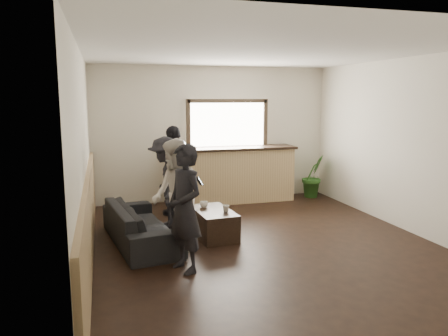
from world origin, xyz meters
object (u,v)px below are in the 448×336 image
object	(u,v)px
sofa	(141,224)
coffee_table	(213,223)
cup_b	(226,209)
cup_a	(204,204)
potted_plant	(313,176)
person_c	(166,183)
person_b	(175,196)
person_d	(174,170)
bar_counter	(231,171)
person_a	(185,209)

from	to	relation	value
sofa	coffee_table	world-z (taller)	sofa
coffee_table	cup_b	distance (m)	0.34
cup_a	potted_plant	bearing A→B (deg)	33.23
coffee_table	person_c	world-z (taller)	person_c
cup_a	cup_b	bearing A→B (deg)	-52.89
sofa	person_b	distance (m)	0.83
sofa	person_c	bearing A→B (deg)	-43.98
person_b	person_d	world-z (taller)	person_d
cup_a	cup_b	size ratio (longest dim) A/B	1.14
person_c	person_d	distance (m)	0.88
cup_a	sofa	bearing A→B (deg)	-168.49
potted_plant	cup_b	bearing A→B (deg)	-139.46
potted_plant	person_c	bearing A→B (deg)	-157.70
bar_counter	person_d	xyz separation A→B (m)	(-1.29, -0.67, 0.19)
person_c	person_b	bearing A→B (deg)	-0.11
person_b	person_c	size ratio (longest dim) A/B	1.05
coffee_table	cup_b	size ratio (longest dim) A/B	8.76
coffee_table	person_c	size ratio (longest dim) A/B	0.63
sofa	coffee_table	bearing A→B (deg)	-98.70
cup_b	coffee_table	bearing A→B (deg)	136.88
potted_plant	person_b	bearing A→B (deg)	-143.38
coffee_table	cup_a	size ratio (longest dim) A/B	7.71
bar_counter	person_b	xyz separation A→B (m)	(-1.61, -2.67, 0.16)
sofa	cup_a	distance (m)	1.05
sofa	person_b	world-z (taller)	person_b
person_c	person_a	bearing A→B (deg)	0.63
cup_b	person_d	world-z (taller)	person_d
bar_counter	coffee_table	xyz separation A→B (m)	(-0.93, -2.19, -0.43)
coffee_table	potted_plant	size ratio (longest dim) A/B	1.03
sofa	potted_plant	distance (m)	4.44
coffee_table	person_a	world-z (taller)	person_a
person_b	person_d	bearing A→B (deg)	164.61
sofa	person_b	size ratio (longest dim) A/B	1.25
person_d	bar_counter	bearing A→B (deg)	147.11
coffee_table	potted_plant	xyz separation A→B (m)	(2.78, 2.09, 0.25)
bar_counter	person_b	distance (m)	3.12
bar_counter	person_d	bearing A→B (deg)	-152.61
coffee_table	bar_counter	bearing A→B (deg)	66.97
bar_counter	sofa	size ratio (longest dim) A/B	1.35
person_b	person_d	distance (m)	2.03
person_a	person_d	world-z (taller)	person_d
coffee_table	person_d	distance (m)	1.68
cup_b	bar_counter	bearing A→B (deg)	71.75
person_b	person_a	bearing A→B (deg)	-6.34
cup_a	person_a	bearing A→B (deg)	-111.81
cup_b	person_c	xyz separation A→B (m)	(-0.79, 0.84, 0.29)
cup_a	person_d	distance (m)	1.39
bar_counter	person_d	size ratio (longest dim) A/B	1.63
cup_b	person_b	distance (m)	0.95
coffee_table	person_d	size ratio (longest dim) A/B	0.58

